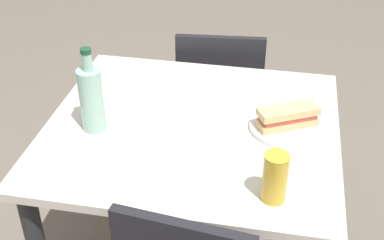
% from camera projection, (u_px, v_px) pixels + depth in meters
% --- Properties ---
extents(dining_table, '(0.98, 0.90, 0.77)m').
position_uv_depth(dining_table, '(192.00, 154.00, 1.85)').
color(dining_table, beige).
rests_on(dining_table, ground).
extents(chair_far, '(0.44, 0.44, 0.85)m').
position_uv_depth(chair_far, '(220.00, 99.00, 2.46)').
color(chair_far, black).
rests_on(chair_far, ground).
extents(plate_near, '(0.25, 0.25, 0.01)m').
position_uv_depth(plate_near, '(287.00, 127.00, 1.76)').
color(plate_near, white).
rests_on(plate_near, dining_table).
extents(baguette_sandwich_near, '(0.21, 0.16, 0.07)m').
position_uv_depth(baguette_sandwich_near, '(288.00, 117.00, 1.73)').
color(baguette_sandwich_near, '#DBB77A').
rests_on(baguette_sandwich_near, plate_near).
extents(knife_near, '(0.16, 0.10, 0.01)m').
position_uv_depth(knife_near, '(277.00, 116.00, 1.79)').
color(knife_near, silver).
rests_on(knife_near, plate_near).
extents(water_bottle, '(0.08, 0.08, 0.29)m').
position_uv_depth(water_bottle, '(91.00, 98.00, 1.70)').
color(water_bottle, '#99C6B7').
rests_on(water_bottle, dining_table).
extents(beer_glass, '(0.07, 0.07, 0.15)m').
position_uv_depth(beer_glass, '(275.00, 177.00, 1.43)').
color(beer_glass, gold).
rests_on(beer_glass, dining_table).
extents(paper_napkin, '(0.17, 0.17, 0.00)m').
position_uv_depth(paper_napkin, '(142.00, 95.00, 1.94)').
color(paper_napkin, white).
rests_on(paper_napkin, dining_table).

